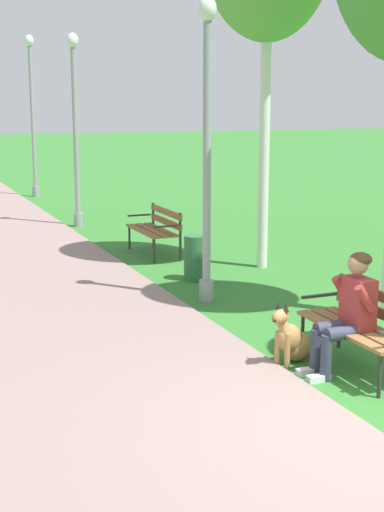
# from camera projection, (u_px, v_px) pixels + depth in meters

# --- Properties ---
(park_bench_near) EXTENTS (0.55, 1.50, 0.85)m
(park_bench_near) POSITION_uv_depth(u_px,v_px,m) (364.00, 322.00, 7.53)
(park_bench_near) COLOR olive
(park_bench_near) RESTS_ON ground
(park_bench_mid) EXTENTS (0.55, 1.50, 0.85)m
(park_bench_mid) POSITION_uv_depth(u_px,v_px,m) (157.00, 227.00, 13.26)
(park_bench_mid) COLOR olive
(park_bench_mid) RESTS_ON ground
(person_seated_on_near_bench) EXTENTS (0.74, 0.49, 1.25)m
(person_seated_on_near_bench) POSITION_uv_depth(u_px,v_px,m) (349.00, 309.00, 7.39)
(person_seated_on_near_bench) COLOR #33384C
(person_seated_on_near_bench) RESTS_ON ground
(dog_shepherd) EXTENTS (0.77, 0.49, 0.71)m
(dog_shepherd) POSITION_uv_depth(u_px,v_px,m) (292.00, 340.00, 7.76)
(dog_shepherd) COLOR #B27F47
(dog_shepherd) RESTS_ON ground
(lamp_post_near) EXTENTS (0.24, 0.24, 4.04)m
(lamp_post_near) POSITION_uv_depth(u_px,v_px,m) (207.00, 149.00, 9.83)
(lamp_post_near) COLOR gray
(lamp_post_near) RESTS_ON ground
(lamp_post_mid) EXTENTS (0.24, 0.24, 4.15)m
(lamp_post_mid) POSITION_uv_depth(u_px,v_px,m) (75.00, 129.00, 15.94)
(lamp_post_mid) COLOR gray
(lamp_post_mid) RESTS_ON ground
(lamp_post_far) EXTENTS (0.24, 0.24, 4.56)m
(lamp_post_far) POSITION_uv_depth(u_px,v_px,m) (33.00, 115.00, 21.07)
(lamp_post_far) COLOR gray
(lamp_post_far) RESTS_ON ground
(litter_bin) EXTENTS (0.36, 0.36, 0.70)m
(litter_bin) POSITION_uv_depth(u_px,v_px,m) (196.00, 258.00, 11.40)
(litter_bin) COLOR #2D6638
(litter_bin) RESTS_ON ground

